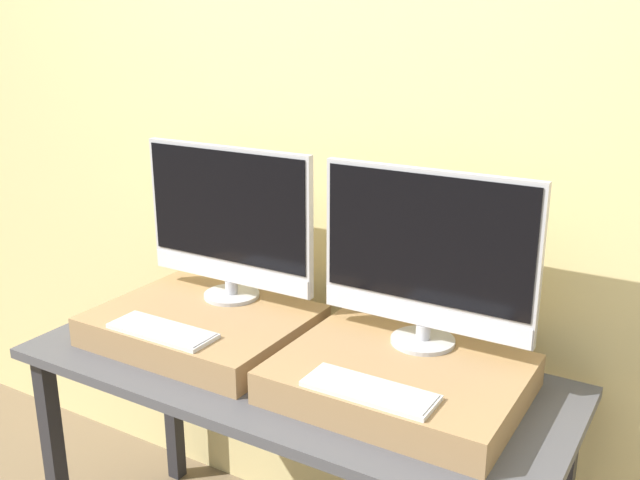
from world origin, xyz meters
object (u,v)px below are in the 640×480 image
Objects in this scene: keyboard_left at (162,330)px; monitor_right at (427,255)px; monitor_left at (228,220)px; keyboard_right at (370,390)px.

keyboard_left is 0.54× the size of monitor_right.
monitor_right reaches higher than keyboard_left.
monitor_right is (0.65, 0.00, 0.00)m from monitor_left.
monitor_left is 1.00× the size of monitor_right.
keyboard_left is at bearing 180.00° from keyboard_right.
monitor_right is at bearing 0.00° from monitor_left.
monitor_left is at bearing 180.00° from monitor_right.
keyboard_left is at bearing -154.18° from monitor_right.
monitor_left is 0.65m from monitor_right.
monitor_right is 0.40m from keyboard_right.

